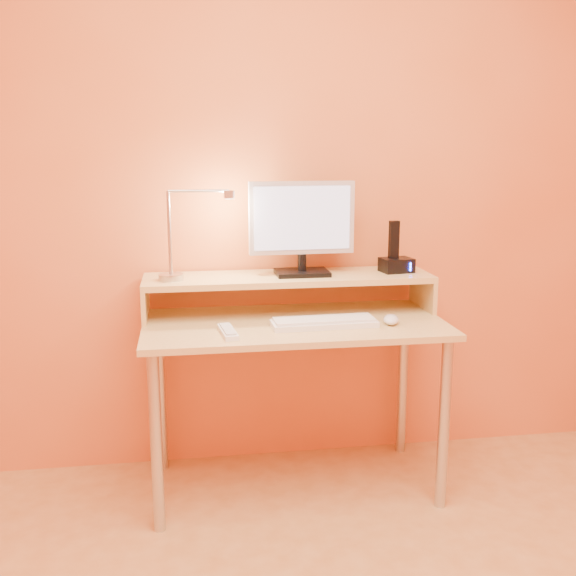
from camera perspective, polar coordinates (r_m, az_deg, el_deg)
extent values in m
cube|color=#E78047|center=(2.89, -0.49, 8.97)|extent=(3.00, 0.04, 2.50)
cylinder|color=#B8B8B9|center=(2.52, -11.25, -12.99)|extent=(0.04, 0.04, 0.69)
cylinder|color=#B8B8B9|center=(2.70, 13.25, -11.35)|extent=(0.04, 0.04, 0.69)
cylinder|color=#B8B8B9|center=(2.98, -10.89, -8.94)|extent=(0.04, 0.04, 0.69)
cylinder|color=#B8B8B9|center=(3.14, 9.82, -7.85)|extent=(0.04, 0.04, 0.69)
cube|color=#DEBE7D|center=(2.67, 0.54, -3.13)|extent=(1.20, 0.60, 0.02)
cube|color=#DEBE7D|center=(2.76, -12.16, -1.15)|extent=(0.02, 0.30, 0.14)
cube|color=#DEBE7D|center=(2.94, 11.51, -0.34)|extent=(0.02, 0.30, 0.14)
cube|color=#DEBE7D|center=(2.77, 0.04, 0.86)|extent=(1.20, 0.30, 0.02)
cube|color=black|center=(2.78, 1.21, 1.33)|extent=(0.22, 0.16, 0.02)
cylinder|color=black|center=(2.77, 1.21, 2.23)|extent=(0.04, 0.04, 0.07)
cube|color=silver|center=(2.75, 1.19, 6.06)|extent=(0.44, 0.05, 0.30)
cube|color=black|center=(2.78, 1.11, 6.11)|extent=(0.40, 0.02, 0.25)
cube|color=#B7C2EE|center=(2.74, 1.26, 6.02)|extent=(0.40, 0.02, 0.26)
cylinder|color=#B8B8B9|center=(2.71, -10.02, 0.94)|extent=(0.10, 0.10, 0.02)
cylinder|color=#B8B8B9|center=(2.68, -10.16, 4.67)|extent=(0.01, 0.01, 0.33)
cylinder|color=#B8B8B9|center=(2.66, -7.68, 8.27)|extent=(0.24, 0.01, 0.01)
cylinder|color=#B8B8B9|center=(2.67, -5.07, 8.02)|extent=(0.04, 0.04, 0.03)
cylinder|color=#FFEAC6|center=(2.67, -5.07, 7.68)|extent=(0.03, 0.03, 0.00)
cube|color=black|center=(2.87, 9.30, 1.96)|extent=(0.14, 0.12, 0.06)
cube|color=black|center=(2.85, 9.09, 4.13)|extent=(0.04, 0.03, 0.16)
cube|color=#254CFF|center=(2.84, 10.48, 1.80)|extent=(0.01, 0.00, 0.04)
cube|color=white|center=(2.59, 3.11, -3.05)|extent=(0.42, 0.15, 0.02)
ellipsoid|color=silver|center=(2.65, 8.85, -2.69)|extent=(0.09, 0.12, 0.04)
cube|color=white|center=(2.49, -5.19, -3.78)|extent=(0.07, 0.19, 0.02)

